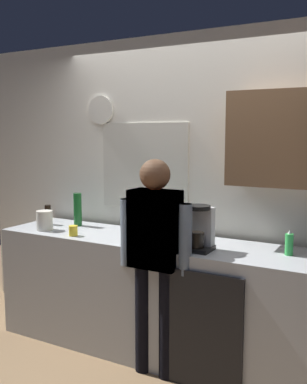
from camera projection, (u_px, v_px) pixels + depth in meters
ground_plane at (155, 373)px, 3.32m from camera, size 8.00×8.00×0.00m
kitchen_counter at (173, 300)px, 3.52m from camera, size 3.06×0.64×0.94m
dishwasher_panel at (203, 333)px, 3.05m from camera, size 0.56×0.02×0.84m
back_wall_assembly at (205, 184)px, 3.70m from camera, size 4.66×0.42×2.60m
coffee_maker at (200, 230)px, 3.21m from camera, size 0.20×0.20×0.33m
bottle_clear_soda at (160, 220)px, 3.61m from camera, size 0.09×0.09×0.28m
bottle_green_wine at (78, 209)px, 4.05m from camera, size 0.07×0.07×0.30m
bottle_dark_sauce at (48, 215)px, 4.12m from camera, size 0.06×0.06×0.18m
bottle_amber_beer at (149, 225)px, 3.53m from camera, size 0.06×0.06×0.23m
cup_yellow_cup at (73, 231)px, 3.66m from camera, size 0.07×0.07×0.08m
mixing_bowl at (161, 243)px, 3.25m from camera, size 0.22×0.22×0.08m
dish_soap at (289, 244)px, 3.08m from camera, size 0.06×0.06×0.18m
storage_canister at (45, 220)px, 3.87m from camera, size 0.14×0.14×0.17m
person_at_sink at (155, 250)px, 3.19m from camera, size 0.57×0.22×1.60m
person_guest at (155, 250)px, 3.19m from camera, size 0.57×0.22×1.60m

